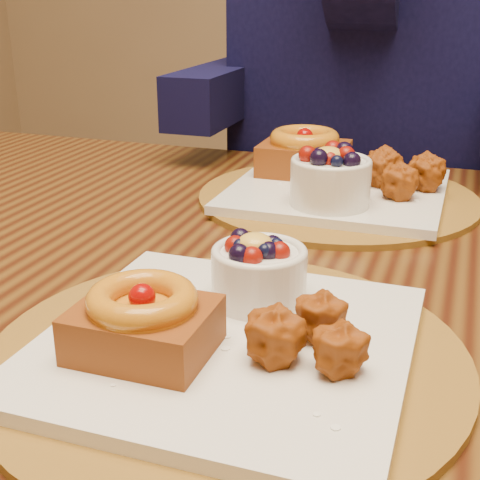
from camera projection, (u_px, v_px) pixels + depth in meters
name	position (u px, v px, depth m)	size (l,w,h in m)	color
dining_table	(295.00, 321.00, 0.75)	(1.60, 0.90, 0.76)	#341509
place_setting_near	(226.00, 331.00, 0.53)	(0.38, 0.38, 0.08)	brown
place_setting_far	(335.00, 180.00, 0.90)	(0.38, 0.38, 0.09)	brown
chair_far	(445.00, 265.00, 1.39)	(0.52, 0.52, 0.88)	black
diner	(374.00, 8.00, 1.15)	(0.57, 0.54, 0.93)	black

